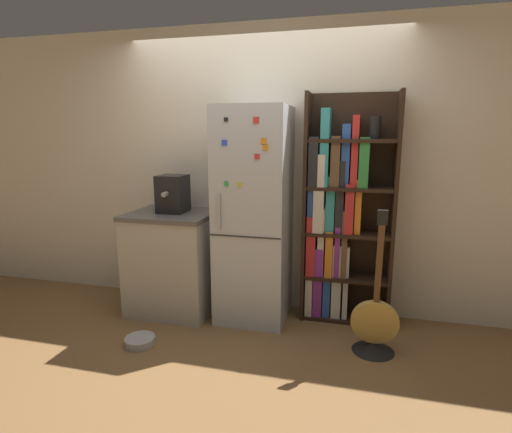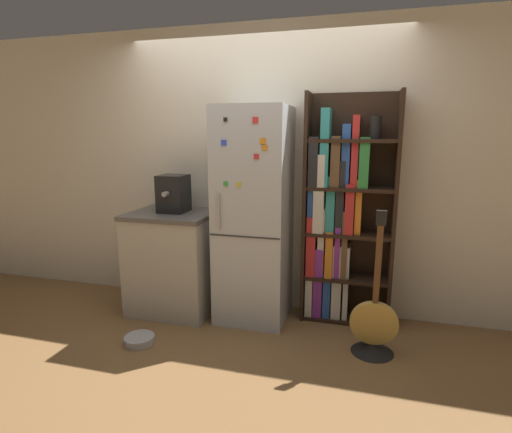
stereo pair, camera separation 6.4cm
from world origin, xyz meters
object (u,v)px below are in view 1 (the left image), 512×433
guitar (374,331)px  pet_bowl (140,340)px  espresso_machine (173,194)px  bookshelf (339,216)px  refrigerator (254,216)px

guitar → pet_bowl: (-1.79, -0.35, -0.13)m
espresso_machine → guitar: size_ratio=0.30×
bookshelf → refrigerator: bearing=-166.9°
espresso_machine → guitar: 2.06m
refrigerator → guitar: bearing=-19.6°
refrigerator → bookshelf: bookshelf is taller
espresso_machine → pet_bowl: bearing=-89.2°
bookshelf → guitar: bearing=-58.9°
refrigerator → espresso_machine: (-0.76, -0.02, 0.17)m
refrigerator → espresso_machine: bearing=-178.8°
refrigerator → pet_bowl: 1.38m
refrigerator → guitar: (1.04, -0.37, -0.77)m
bookshelf → espresso_machine: 1.50m
bookshelf → espresso_machine: bookshelf is taller
refrigerator → bookshelf: size_ratio=0.94×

